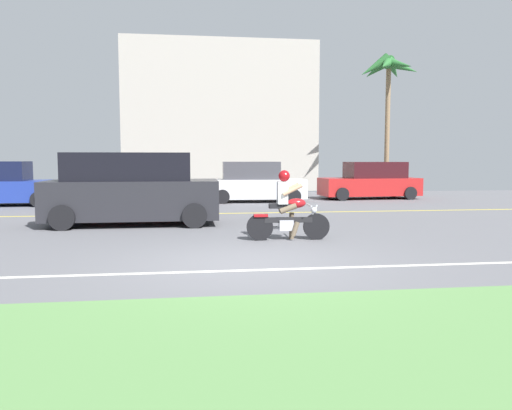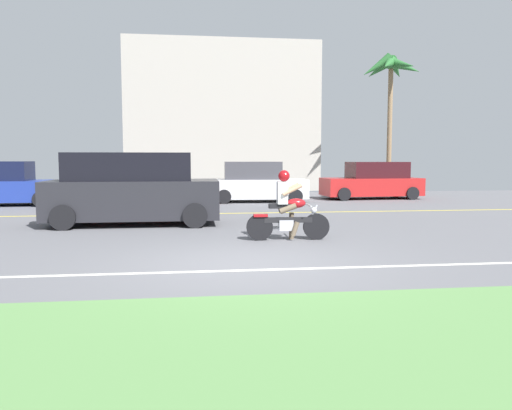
{
  "view_description": "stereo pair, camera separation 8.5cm",
  "coord_description": "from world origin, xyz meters",
  "px_view_note": "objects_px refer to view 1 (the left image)",
  "views": [
    {
      "loc": [
        -1.01,
        -8.41,
        1.77
      ],
      "look_at": [
        0.55,
        2.98,
        0.72
      ],
      "focal_mm": 35.59,
      "sensor_mm": 36.0,
      "label": 1
    },
    {
      "loc": [
        -0.93,
        -8.42,
        1.77
      ],
      "look_at": [
        0.55,
        2.98,
        0.72
      ],
      "focal_mm": 35.59,
      "sensor_mm": 36.0,
      "label": 2
    }
  ],
  "objects_px": {
    "suv_nearby": "(131,190)",
    "palm_tree_0": "(389,73)",
    "parked_car_2": "(255,183)",
    "motorcyclist": "(288,211)",
    "parked_car_1": "(135,185)",
    "parked_car_3": "(371,182)"
  },
  "relations": [
    {
      "from": "parked_car_1",
      "to": "parked_car_3",
      "type": "xyz_separation_m",
      "value": [
        10.07,
        1.71,
        -0.03
      ]
    },
    {
      "from": "parked_car_2",
      "to": "palm_tree_0",
      "type": "bearing_deg",
      "value": 24.74
    },
    {
      "from": "parked_car_1",
      "to": "parked_car_2",
      "type": "height_order",
      "value": "parked_car_1"
    },
    {
      "from": "motorcyclist",
      "to": "parked_car_2",
      "type": "xyz_separation_m",
      "value": [
        0.61,
        9.9,
        0.12
      ]
    },
    {
      "from": "motorcyclist",
      "to": "parked_car_1",
      "type": "distance_m",
      "value": 10.0
    },
    {
      "from": "parked_car_2",
      "to": "motorcyclist",
      "type": "bearing_deg",
      "value": -93.54
    },
    {
      "from": "parked_car_1",
      "to": "motorcyclist",
      "type": "bearing_deg",
      "value": -65.63
    },
    {
      "from": "parked_car_2",
      "to": "parked_car_1",
      "type": "bearing_deg",
      "value": -170.61
    },
    {
      "from": "suv_nearby",
      "to": "parked_car_2",
      "type": "relative_size",
      "value": 1.17
    },
    {
      "from": "palm_tree_0",
      "to": "parked_car_2",
      "type": "bearing_deg",
      "value": -155.26
    },
    {
      "from": "suv_nearby",
      "to": "palm_tree_0",
      "type": "height_order",
      "value": "palm_tree_0"
    },
    {
      "from": "motorcyclist",
      "to": "parked_car_3",
      "type": "bearing_deg",
      "value": 61.24
    },
    {
      "from": "motorcyclist",
      "to": "palm_tree_0",
      "type": "bearing_deg",
      "value": 59.95
    },
    {
      "from": "motorcyclist",
      "to": "parked_car_2",
      "type": "distance_m",
      "value": 9.92
    },
    {
      "from": "suv_nearby",
      "to": "parked_car_1",
      "type": "distance_m",
      "value": 5.97
    },
    {
      "from": "palm_tree_0",
      "to": "suv_nearby",
      "type": "bearing_deg",
      "value": -138.49
    },
    {
      "from": "suv_nearby",
      "to": "parked_car_3",
      "type": "distance_m",
      "value": 12.28
    },
    {
      "from": "parked_car_3",
      "to": "palm_tree_0",
      "type": "height_order",
      "value": "palm_tree_0"
    },
    {
      "from": "parked_car_1",
      "to": "parked_car_2",
      "type": "xyz_separation_m",
      "value": [
        4.74,
        0.78,
        -0.02
      ]
    },
    {
      "from": "suv_nearby",
      "to": "palm_tree_0",
      "type": "xyz_separation_m",
      "value": [
        11.24,
        9.94,
        4.97
      ]
    },
    {
      "from": "parked_car_2",
      "to": "palm_tree_0",
      "type": "xyz_separation_m",
      "value": [
        6.97,
        3.21,
        5.14
      ]
    },
    {
      "from": "motorcyclist",
      "to": "parked_car_2",
      "type": "bearing_deg",
      "value": 86.46
    }
  ]
}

